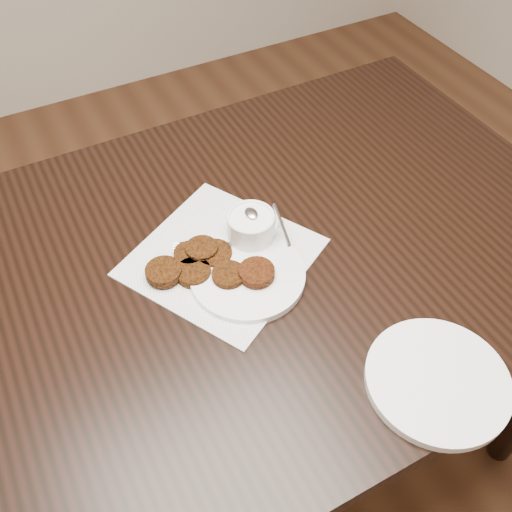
{
  "coord_description": "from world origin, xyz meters",
  "views": [
    {
      "loc": [
        -0.21,
        -0.46,
        1.51
      ],
      "look_at": [
        0.08,
        0.09,
        0.8
      ],
      "focal_mm": 39.62,
      "sensor_mm": 36.0,
      "label": 1
    }
  ],
  "objects_px": {
    "table": "(239,368)",
    "plate_empty": "(437,381)",
    "napkin": "(222,257)",
    "sauce_ramekin": "(251,215)",
    "plate_with_patty": "(247,272)"
  },
  "relations": [
    {
      "from": "napkin",
      "to": "plate_with_patty",
      "type": "xyz_separation_m",
      "value": [
        0.02,
        -0.06,
        0.01
      ]
    },
    {
      "from": "sauce_ramekin",
      "to": "plate_empty",
      "type": "height_order",
      "value": "sauce_ramekin"
    },
    {
      "from": "table",
      "to": "sauce_ramekin",
      "type": "height_order",
      "value": "sauce_ramekin"
    },
    {
      "from": "napkin",
      "to": "sauce_ramekin",
      "type": "xyz_separation_m",
      "value": [
        0.07,
        0.01,
        0.06
      ]
    },
    {
      "from": "sauce_ramekin",
      "to": "plate_with_patty",
      "type": "relative_size",
      "value": 0.6
    },
    {
      "from": "table",
      "to": "plate_empty",
      "type": "bearing_deg",
      "value": -65.95
    },
    {
      "from": "plate_with_patty",
      "to": "plate_empty",
      "type": "relative_size",
      "value": 0.93
    },
    {
      "from": "napkin",
      "to": "plate_with_patty",
      "type": "relative_size",
      "value": 1.43
    },
    {
      "from": "table",
      "to": "plate_with_patty",
      "type": "height_order",
      "value": "plate_with_patty"
    },
    {
      "from": "sauce_ramekin",
      "to": "plate_with_patty",
      "type": "xyz_separation_m",
      "value": [
        -0.05,
        -0.08,
        -0.05
      ]
    },
    {
      "from": "table",
      "to": "sauce_ramekin",
      "type": "distance_m",
      "value": 0.44
    },
    {
      "from": "table",
      "to": "plate_empty",
      "type": "relative_size",
      "value": 6.36
    },
    {
      "from": "sauce_ramekin",
      "to": "napkin",
      "type": "bearing_deg",
      "value": -168.14
    },
    {
      "from": "sauce_ramekin",
      "to": "plate_with_patty",
      "type": "distance_m",
      "value": 0.1
    },
    {
      "from": "plate_empty",
      "to": "napkin",
      "type": "bearing_deg",
      "value": 115.2
    }
  ]
}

